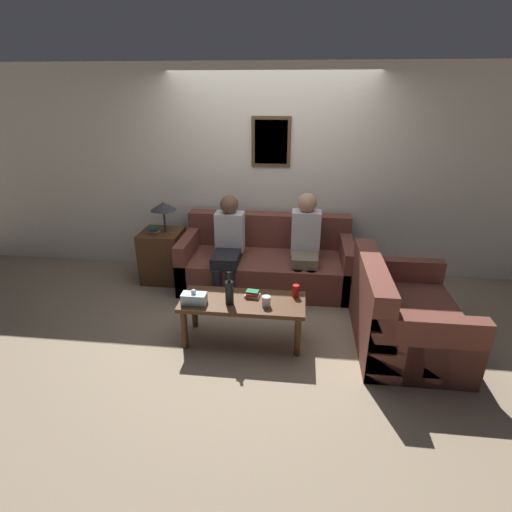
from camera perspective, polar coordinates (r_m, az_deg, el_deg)
The scene contains 13 objects.
ground_plane at distance 4.65m, azimuth 0.88°, elevation -6.95°, with size 16.00×16.00×0.00m, color gray.
wall_back at distance 5.17m, azimuth 2.14°, elevation 11.64°, with size 9.00×0.08×2.60m.
couch_main at distance 5.01m, azimuth 1.53°, elevation -0.96°, with size 2.07×0.94×0.83m.
couch_side at distance 4.12m, azimuth 20.06°, elevation -8.15°, with size 0.94×1.31×0.83m.
coffee_table at distance 3.86m, azimuth -1.90°, elevation -7.16°, with size 1.19×0.49×0.45m.
side_table_with_lamp at distance 5.24m, azimuth -13.13°, elevation 0.46°, with size 0.50×0.50×1.03m.
wine_bottle at distance 3.72m, azimuth -3.83°, elevation -5.13°, with size 0.08×0.08×0.32m.
drinking_glass at distance 3.70m, azimuth 1.48°, elevation -6.49°, with size 0.08×0.08×0.10m.
book_stack at distance 3.87m, azimuth -0.52°, elevation -5.44°, with size 0.15×0.11×0.06m.
soda_can at distance 3.87m, azimuth 5.71°, elevation -4.98°, with size 0.07×0.07×0.12m.
tissue_box at distance 3.79m, azimuth -8.84°, elevation -5.97°, with size 0.23×0.12×0.15m.
person_left at distance 4.78m, azimuth -3.99°, elevation 2.07°, with size 0.34×0.66×1.15m.
person_right at distance 4.75m, azimuth 7.08°, elevation 2.20°, with size 0.34×0.58×1.19m.
Camera 1 is at (0.38, -4.01, 2.33)m, focal length 28.00 mm.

